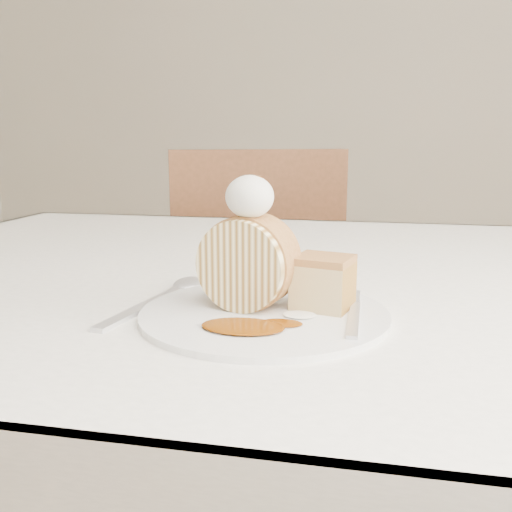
# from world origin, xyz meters

# --- Properties ---
(table) EXTENTS (1.40, 0.90, 0.75)m
(table) POSITION_xyz_m (0.00, 0.20, 0.66)
(table) COLOR white
(table) RESTS_ON ground
(chair_far) EXTENTS (0.54, 0.54, 0.89)m
(chair_far) POSITION_xyz_m (-0.26, 0.90, 0.51)
(chair_far) COLOR brown
(chair_far) RESTS_ON ground
(plate) EXTENTS (0.29, 0.29, 0.01)m
(plate) POSITION_xyz_m (-0.06, -0.01, 0.75)
(plate) COLOR white
(plate) RESTS_ON table
(roulade_slice) EXTENTS (0.10, 0.07, 0.09)m
(roulade_slice) POSITION_xyz_m (-0.08, 0.00, 0.80)
(roulade_slice) COLOR #FFEFB1
(roulade_slice) RESTS_ON plate
(cake_chunk) EXTENTS (0.06, 0.06, 0.04)m
(cake_chunk) POSITION_xyz_m (-0.01, 0.01, 0.78)
(cake_chunk) COLOR #AB7041
(cake_chunk) RESTS_ON plate
(whipped_cream) EXTENTS (0.05, 0.05, 0.04)m
(whipped_cream) POSITION_xyz_m (-0.08, -0.00, 0.86)
(whipped_cream) COLOR silver
(whipped_cream) RESTS_ON roulade_slice
(caramel_drizzle) EXTENTS (0.02, 0.02, 0.01)m
(caramel_drizzle) POSITION_xyz_m (-0.08, 0.00, 0.89)
(caramel_drizzle) COLOR #682D04
(caramel_drizzle) RESTS_ON whipped_cream
(caramel_pool) EXTENTS (0.08, 0.06, 0.00)m
(caramel_pool) POSITION_xyz_m (-0.07, -0.06, 0.76)
(caramel_pool) COLOR #682D04
(caramel_pool) RESTS_ON plate
(fork) EXTENTS (0.02, 0.14, 0.00)m
(fork) POSITION_xyz_m (0.03, -0.02, 0.76)
(fork) COLOR silver
(fork) RESTS_ON plate
(spoon) EXTENTS (0.06, 0.18, 0.00)m
(spoon) POSITION_xyz_m (-0.18, -0.01, 0.75)
(spoon) COLOR silver
(spoon) RESTS_ON table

